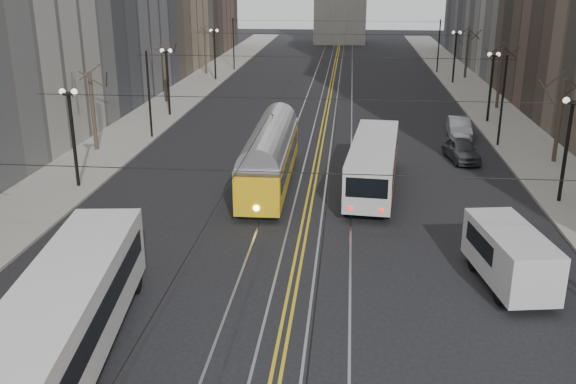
% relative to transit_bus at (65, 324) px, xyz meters
% --- Properties ---
extents(sidewalk_left, '(5.00, 140.00, 0.15)m').
position_rel_transit_bus_xyz_m(sidewalk_left, '(-8.32, 44.48, -1.48)').
color(sidewalk_left, gray).
rests_on(sidewalk_left, ground).
extents(sidewalk_right, '(5.00, 140.00, 0.15)m').
position_rel_transit_bus_xyz_m(sidewalk_right, '(21.68, 44.48, -1.48)').
color(sidewalk_right, gray).
rests_on(sidewalk_right, ground).
extents(streetcar_rails, '(4.80, 130.00, 0.02)m').
position_rel_transit_bus_xyz_m(streetcar_rails, '(6.68, 44.48, -1.55)').
color(streetcar_rails, gray).
rests_on(streetcar_rails, ground).
extents(centre_lines, '(0.42, 130.00, 0.01)m').
position_rel_transit_bus_xyz_m(centre_lines, '(6.68, 44.48, -1.55)').
color(centre_lines, gold).
rests_on(centre_lines, ground).
extents(lamp_posts, '(27.60, 57.20, 5.60)m').
position_rel_transit_bus_xyz_m(lamp_posts, '(6.68, 28.23, 1.25)').
color(lamp_posts, black).
rests_on(lamp_posts, ground).
extents(street_trees, '(31.68, 53.28, 5.60)m').
position_rel_transit_bus_xyz_m(street_trees, '(6.68, 34.73, 1.25)').
color(street_trees, '#382D23').
rests_on(street_trees, ground).
extents(trolley_wires, '(25.96, 120.00, 6.60)m').
position_rel_transit_bus_xyz_m(trolley_wires, '(6.68, 34.31, 2.22)').
color(trolley_wires, black).
rests_on(trolley_wires, ground).
extents(transit_bus, '(4.04, 12.65, 3.11)m').
position_rel_transit_bus_xyz_m(transit_bus, '(0.00, 0.00, 0.00)').
color(transit_bus, silver).
rests_on(transit_bus, ground).
extents(streetcar, '(2.49, 12.64, 2.97)m').
position_rel_transit_bus_xyz_m(streetcar, '(4.18, 19.01, -0.07)').
color(streetcar, yellow).
rests_on(streetcar, ground).
extents(rear_bus, '(3.44, 11.39, 2.93)m').
position_rel_transit_bus_xyz_m(rear_bus, '(10.22, 18.79, -0.09)').
color(rear_bus, '#BDBDBD').
rests_on(rear_bus, ground).
extents(cargo_van, '(2.92, 5.65, 2.38)m').
position_rel_transit_bus_xyz_m(cargo_van, '(15.30, 7.12, -0.36)').
color(cargo_van, silver).
rests_on(cargo_van, ground).
extents(sedan_grey, '(2.35, 4.52, 1.47)m').
position_rel_transit_bus_xyz_m(sedan_grey, '(16.33, 25.61, -0.82)').
color(sedan_grey, '#414549').
rests_on(sedan_grey, ground).
extents(sedan_silver, '(1.89, 4.70, 1.52)m').
position_rel_transit_bus_xyz_m(sedan_silver, '(17.18, 32.13, -0.80)').
color(sedan_silver, '#A0A3A7').
rests_on(sedan_silver, ground).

